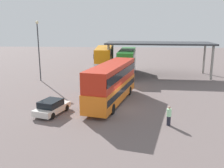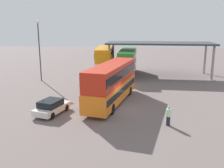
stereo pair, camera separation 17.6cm
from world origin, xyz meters
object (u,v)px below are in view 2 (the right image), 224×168
(double_decker_main, at_px, (112,82))
(parked_hatchback, at_px, (52,107))
(lamppost_tall, at_px, (39,44))
(double_decker_near_canopy, at_px, (104,59))
(pedestrian_waiting, at_px, (168,116))
(double_decker_mid_row, at_px, (128,61))

(double_decker_main, height_order, parked_hatchback, double_decker_main)
(double_decker_main, relative_size, parked_hatchback, 2.75)
(double_decker_main, xyz_separation_m, lamppost_tall, (-11.20, 9.89, 3.08))
(double_decker_near_canopy, bearing_deg, pedestrian_waiting, -164.27)
(parked_hatchback, distance_m, lamppost_tall, 15.70)
(double_decker_main, bearing_deg, double_decker_mid_row, 7.86)
(double_decker_main, distance_m, lamppost_tall, 15.26)
(double_decker_near_canopy, xyz_separation_m, lamppost_tall, (-8.68, -6.98, 2.98))
(double_decker_near_canopy, height_order, lamppost_tall, lamppost_tall)
(parked_hatchback, distance_m, double_decker_mid_row, 19.99)
(double_decker_main, relative_size, lamppost_tall, 1.31)
(lamppost_tall, bearing_deg, double_decker_main, -41.44)
(double_decker_mid_row, distance_m, pedestrian_waiting, 21.08)
(parked_hatchback, distance_m, pedestrian_waiting, 10.48)
(pedestrian_waiting, bearing_deg, lamppost_tall, 144.25)
(pedestrian_waiting, bearing_deg, double_decker_near_canopy, 116.75)
(lamppost_tall, bearing_deg, parked_hatchback, -66.74)
(parked_hatchback, distance_m, double_decker_near_canopy, 21.00)
(parked_hatchback, relative_size, pedestrian_waiting, 2.54)
(parked_hatchback, height_order, double_decker_near_canopy, double_decker_near_canopy)
(double_decker_main, xyz_separation_m, parked_hatchback, (-5.29, -3.88, -1.58))
(double_decker_near_canopy, distance_m, lamppost_tall, 11.52)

